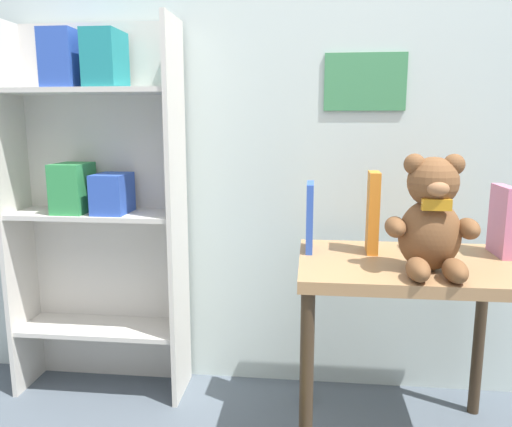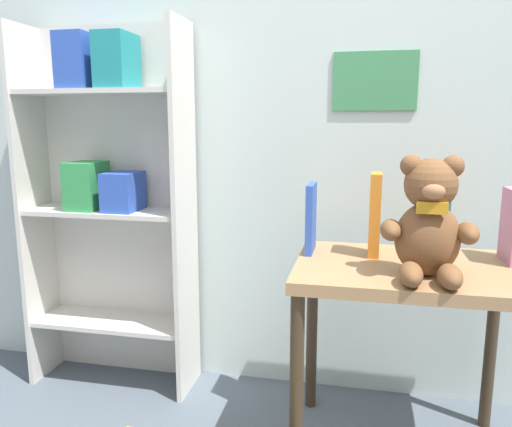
{
  "view_description": "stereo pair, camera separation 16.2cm",
  "coord_description": "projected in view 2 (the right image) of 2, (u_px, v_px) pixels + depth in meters",
  "views": [
    {
      "loc": [
        0.02,
        -0.51,
        1.05
      ],
      "look_at": [
        -0.15,
        1.07,
        0.76
      ],
      "focal_mm": 35.0,
      "sensor_mm": 36.0,
      "label": 1
    },
    {
      "loc": [
        0.18,
        -0.49,
        1.05
      ],
      "look_at": [
        -0.15,
        1.07,
        0.76
      ],
      "focal_mm": 35.0,
      "sensor_mm": 36.0,
      "label": 2
    }
  ],
  "objects": [
    {
      "name": "wall_back",
      "position": [
        317.0,
        66.0,
        1.83
      ],
      "size": [
        4.8,
        0.07,
        2.5
      ],
      "color": "silver",
      "rests_on": "ground_plane"
    },
    {
      "name": "bookshelf_side",
      "position": [
        110.0,
        186.0,
        1.95
      ],
      "size": [
        0.65,
        0.23,
        1.41
      ],
      "color": "beige",
      "rests_on": "ground_plane"
    },
    {
      "name": "display_table",
      "position": [
        407.0,
        295.0,
        1.51
      ],
      "size": [
        0.67,
        0.49,
        0.63
      ],
      "color": "#9E754C",
      "rests_on": "ground_plane"
    },
    {
      "name": "teddy_bear",
      "position": [
        429.0,
        223.0,
        1.35
      ],
      "size": [
        0.26,
        0.23,
        0.34
      ],
      "color": "brown",
      "rests_on": "display_table"
    },
    {
      "name": "book_standing_blue",
      "position": [
        311.0,
        218.0,
        1.63
      ],
      "size": [
        0.02,
        0.14,
        0.23
      ],
      "primitive_type": "cube",
      "rotation": [
        0.0,
        0.0,
        -0.01
      ],
      "color": "#2D51B7",
      "rests_on": "display_table"
    },
    {
      "name": "book_standing_orange",
      "position": [
        375.0,
        215.0,
        1.58
      ],
      "size": [
        0.04,
        0.11,
        0.26
      ],
      "primitive_type": "cube",
      "rotation": [
        0.0,
        0.0,
        -0.03
      ],
      "color": "orange",
      "rests_on": "display_table"
    },
    {
      "name": "book_standing_teal",
      "position": [
        442.0,
        227.0,
        1.55
      ],
      "size": [
        0.03,
        0.12,
        0.2
      ],
      "primitive_type": "cube",
      "rotation": [
        0.0,
        0.0,
        -0.01
      ],
      "color": "teal",
      "rests_on": "display_table"
    },
    {
      "name": "book_standing_pink",
      "position": [
        512.0,
        226.0,
        1.51
      ],
      "size": [
        0.04,
        0.15,
        0.22
      ],
      "primitive_type": "cube",
      "rotation": [
        0.0,
        0.0,
        0.01
      ],
      "color": "#D17093",
      "rests_on": "display_table"
    }
  ]
}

